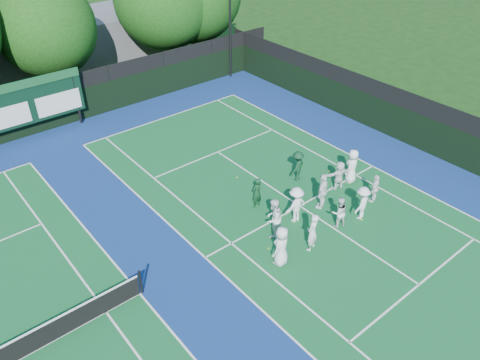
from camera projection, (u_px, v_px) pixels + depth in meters
ground at (315, 216)px, 21.36m from camera, size 120.00×120.00×0.00m
court_apron at (195, 263)px, 18.85m from camera, size 34.00×32.00×0.01m
near_court at (300, 206)px, 21.99m from camera, size 11.05×23.85×0.01m
back_fence at (49, 108)px, 27.67m from camera, size 34.00×0.08×3.00m
divider_fence_right at (416, 124)px, 25.95m from camera, size 0.08×32.00×3.00m
scoreboard at (31, 102)px, 26.41m from camera, size 6.00×0.21×3.55m
clubhouse at (60, 48)px, 34.52m from camera, size 18.00×6.00×4.00m
tree_c at (48, 29)px, 29.15m from camera, size 6.13×6.13×7.98m
tree_d at (165, 1)px, 33.38m from camera, size 7.07×7.07×8.89m
tennis_ball_1 at (329, 171)px, 24.42m from camera, size 0.07×0.07×0.07m
tennis_ball_3 at (269, 248)px, 19.55m from camera, size 0.07×0.07×0.07m
tennis_ball_4 at (237, 178)px, 23.93m from camera, size 0.07×0.07×0.07m
tennis_ball_5 at (362, 219)px, 21.12m from camera, size 0.07×0.07×0.07m
player_front_0 at (281, 246)px, 18.39m from camera, size 1.00×0.78×1.81m
player_front_1 at (312, 232)px, 19.09m from camera, size 0.74×0.60×1.78m
player_front_2 at (339, 212)px, 20.42m from camera, size 0.89×0.81×1.49m
player_front_3 at (362, 203)px, 20.84m from camera, size 1.18×0.85×1.64m
player_front_4 at (375, 188)px, 21.92m from camera, size 0.93×0.59×1.47m
player_back_0 at (273, 218)px, 19.79m from camera, size 1.08×0.96×1.86m
player_back_1 at (296, 205)px, 20.64m from camera, size 1.15×0.67×1.76m
player_back_2 at (323, 191)px, 21.43m from camera, size 1.16×0.83×1.83m
player_back_3 at (339, 175)px, 22.80m from camera, size 1.48×0.82×1.52m
player_back_4 at (352, 166)px, 23.20m from camera, size 1.01×0.79×1.82m
coach_left at (257, 193)px, 21.56m from camera, size 0.62×0.46×1.56m
coach_right at (298, 166)px, 23.39m from camera, size 1.18×0.89×1.63m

